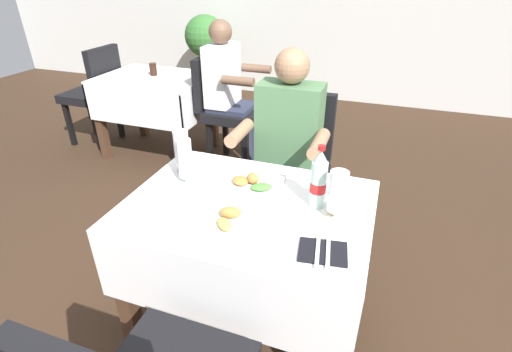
# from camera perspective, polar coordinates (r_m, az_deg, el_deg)

# --- Properties ---
(ground_plane) EXTENTS (11.00, 11.00, 0.00)m
(ground_plane) POSITION_cam_1_polar(r_m,az_deg,el_deg) (2.07, -4.51, -22.61)
(ground_plane) COLOR #382619
(main_dining_table) EXTENTS (1.03, 0.76, 0.75)m
(main_dining_table) POSITION_cam_1_polar(r_m,az_deg,el_deg) (1.70, -1.14, -9.37)
(main_dining_table) COLOR white
(main_dining_table) RESTS_ON ground
(chair_far_diner_seat) EXTENTS (0.44, 0.50, 0.97)m
(chair_far_diner_seat) POSITION_cam_1_polar(r_m,az_deg,el_deg) (2.33, 5.54, 1.76)
(chair_far_diner_seat) COLOR black
(chair_far_diner_seat) RESTS_ON ground
(seated_diner_far) EXTENTS (0.50, 0.46, 1.26)m
(seated_diner_far) POSITION_cam_1_polar(r_m,az_deg,el_deg) (2.17, 4.57, 4.25)
(seated_diner_far) COLOR #282D42
(seated_diner_far) RESTS_ON ground
(plate_near_camera) EXTENTS (0.25, 0.25, 0.06)m
(plate_near_camera) POSITION_cam_1_polar(r_m,az_deg,el_deg) (1.46, -3.45, -7.11)
(plate_near_camera) COLOR white
(plate_near_camera) RESTS_ON main_dining_table
(plate_far_diner) EXTENTS (0.26, 0.26, 0.06)m
(plate_far_diner) POSITION_cam_1_polar(r_m,az_deg,el_deg) (1.70, -0.62, -1.13)
(plate_far_diner) COLOR white
(plate_far_diner) RESTS_ON main_dining_table
(beer_glass_left) EXTENTS (0.07, 0.07, 0.21)m
(beer_glass_left) POSITION_cam_1_polar(r_m,az_deg,el_deg) (1.49, 12.23, -2.73)
(beer_glass_left) COLOR white
(beer_glass_left) RESTS_ON main_dining_table
(beer_glass_middle) EXTENTS (0.07, 0.07, 0.21)m
(beer_glass_middle) POSITION_cam_1_polar(r_m,az_deg,el_deg) (1.82, -11.17, 3.83)
(beer_glass_middle) COLOR white
(beer_glass_middle) RESTS_ON main_dining_table
(beer_glass_right) EXTENTS (0.07, 0.07, 0.22)m
(beer_glass_right) POSITION_cam_1_polar(r_m,az_deg,el_deg) (1.72, -10.68, 2.24)
(beer_glass_right) COLOR white
(beer_glass_right) RESTS_ON main_dining_table
(cola_bottle_primary) EXTENTS (0.07, 0.07, 0.27)m
(cola_bottle_primary) POSITION_cam_1_polar(r_m,az_deg,el_deg) (1.54, 9.49, -0.65)
(cola_bottle_primary) COLOR silver
(cola_bottle_primary) RESTS_ON main_dining_table
(napkin_cutlery_set) EXTENTS (0.19, 0.20, 0.01)m
(napkin_cutlery_set) POSITION_cam_1_polar(r_m,az_deg,el_deg) (1.36, 10.09, -11.21)
(napkin_cutlery_set) COLOR black
(napkin_cutlery_set) RESTS_ON main_dining_table
(background_dining_table) EXTENTS (0.97, 0.74, 0.75)m
(background_dining_table) POSITION_cam_1_polar(r_m,az_deg,el_deg) (3.69, -14.91, 11.52)
(background_dining_table) COLOR white
(background_dining_table) RESTS_ON ground
(background_chair_left) EXTENTS (0.50, 0.44, 0.97)m
(background_chair_left) POSITION_cam_1_polar(r_m,az_deg,el_deg) (4.11, -23.18, 11.89)
(background_chair_left) COLOR black
(background_chair_left) RESTS_ON ground
(background_chair_right) EXTENTS (0.50, 0.44, 0.97)m
(background_chair_right) POSITION_cam_1_polar(r_m,az_deg,el_deg) (3.37, -4.82, 10.62)
(background_chair_right) COLOR black
(background_chair_right) RESTS_ON ground
(background_patron) EXTENTS (0.46, 0.50, 1.26)m
(background_patron) POSITION_cam_1_polar(r_m,az_deg,el_deg) (3.30, -4.13, 13.12)
(background_patron) COLOR #282D42
(background_patron) RESTS_ON ground
(background_table_tumbler) EXTENTS (0.06, 0.06, 0.11)m
(background_table_tumbler) POSITION_cam_1_polar(r_m,az_deg,el_deg) (3.66, -15.33, 15.35)
(background_table_tumbler) COLOR black
(background_table_tumbler) RESTS_ON background_dining_table
(potted_plant_corner) EXTENTS (0.53, 0.53, 1.08)m
(potted_plant_corner) POSITION_cam_1_polar(r_m,az_deg,el_deg) (5.35, -7.62, 18.73)
(potted_plant_corner) COLOR brown
(potted_plant_corner) RESTS_ON ground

